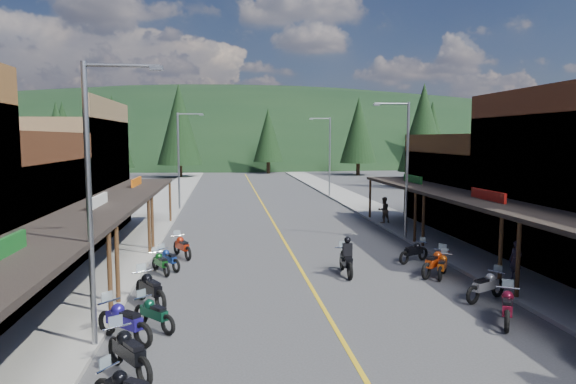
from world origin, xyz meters
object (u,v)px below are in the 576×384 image
object	(u,v)px
streetlight_3	(328,153)
pine_6	(509,135)
pine_3	(268,135)
bike_east_5	(507,305)
bike_west_7	(150,287)
pedestrian_east_a	(516,260)
pine_10	(113,132)
rider_on_bike	(346,259)
streetlight_1	(180,157)
bike_west_4	(129,350)
shop_east_3	(486,190)
bike_east_6	(486,285)
streetlight_2	(405,164)
pine_11	(423,128)
pine_4	(359,130)
pine_8	(57,138)
bike_west_8	(161,262)
bike_east_8	(435,262)
shop_west_3	(48,179)
bike_west_5	(124,320)
bike_west_6	(154,312)
bike_west_10	(182,245)
pedestrian_east_b	(384,210)
bike_east_9	(414,251)
bike_west_9	(168,258)
pine_7	(63,131)
pine_2	(179,124)
pine_9	(432,135)
pine_5	(425,127)
streetlight_0	(94,193)
pine_1	(101,131)

from	to	relation	value
streetlight_3	pine_6	distance (m)	51.82
pine_3	bike_east_5	bearing A→B (deg)	-88.78
bike_west_7	pedestrian_east_a	bearing A→B (deg)	-27.05
pine_10	rider_on_bike	world-z (taller)	pine_10
streetlight_1	bike_west_4	bearing A→B (deg)	-87.84
shop_east_3	bike_east_6	bearing A→B (deg)	-117.82
streetlight_2	pine_11	bearing A→B (deg)	66.49
pine_4	pine_8	bearing A→B (deg)	-153.43
bike_west_8	bike_east_8	xyz separation A→B (m)	(11.82, -1.81, 0.10)
shop_west_3	pine_10	distance (m)	39.07
bike_west_5	bike_east_8	distance (m)	13.29
pine_4	bike_east_8	bearing A→B (deg)	-101.73
shop_west_3	pine_4	bearing A→B (deg)	56.87
pine_4	bike_west_6	distance (m)	69.21
pine_11	bike_west_8	bearing A→B (deg)	-126.11
shop_west_3	bike_east_6	xyz separation A→B (m)	(19.85, -14.58, -2.91)
shop_west_3	bike_east_5	world-z (taller)	shop_west_3
bike_west_10	pedestrian_east_b	xyz separation A→B (m)	(12.97, 8.14, 0.42)
bike_east_9	pedestrian_east_a	distance (m)	4.87
pedestrian_east_a	streetlight_3	bearing A→B (deg)	163.08
streetlight_1	bike_west_9	size ratio (longest dim) A/B	4.24
bike_west_7	pine_7	bearing A→B (deg)	77.13
bike_east_9	bike_east_5	bearing A→B (deg)	-30.87
bike_west_8	pedestrian_east_a	distance (m)	15.02
pine_2	pine_9	size ratio (longest dim) A/B	1.30
bike_east_9	streetlight_1	bearing A→B (deg)	-177.58
pine_10	pine_5	bearing A→B (deg)	22.93
pine_3	pine_9	size ratio (longest dim) A/B	1.02
bike_west_4	pine_11	bearing A→B (deg)	26.06
bike_west_10	pedestrian_east_a	size ratio (longest dim) A/B	1.32
streetlight_0	bike_west_7	distance (m)	5.36
pine_4	bike_east_5	xyz separation A→B (m)	(-12.47, -65.63, -6.61)
bike_west_10	rider_on_bike	xyz separation A→B (m)	(7.36, -4.22, 0.09)
pine_9	shop_west_3	bearing A→B (deg)	-138.27
pine_11	bike_west_10	bearing A→B (deg)	-127.80
pedestrian_east_a	pine_9	bearing A→B (deg)	141.78
streetlight_2	bike_west_4	distance (m)	20.68
pine_2	bike_west_7	xyz separation A→B (m)	(3.93, -60.32, -7.32)
pine_2	pine_8	bearing A→B (deg)	-123.69
bike_west_7	pine_11	bearing A→B (deg)	25.93
bike_west_10	pedestrian_east_a	world-z (taller)	pedestrian_east_a
streetlight_3	pine_1	distance (m)	50.65
pine_8	rider_on_bike	xyz separation A→B (m)	(23.82, -39.16, -5.27)
pine_5	pine_6	distance (m)	14.50
bike_west_5	rider_on_bike	distance (m)	10.39
pine_6	bike_west_10	world-z (taller)	pine_6
bike_east_9	pine_4	bearing A→B (deg)	137.25
pine_6	pine_8	distance (m)	72.11
bike_west_4	bike_east_5	distance (m)	11.56
pedestrian_east_b	pine_1	bearing A→B (deg)	-77.10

